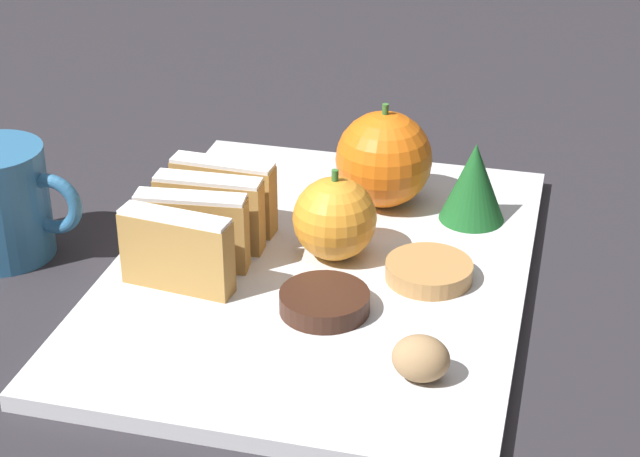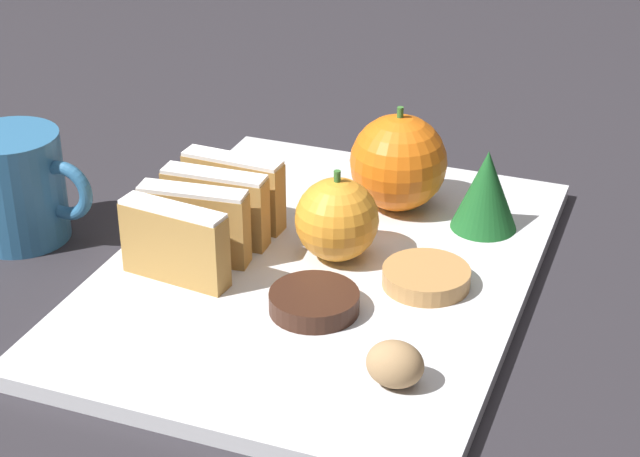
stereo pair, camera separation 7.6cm
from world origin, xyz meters
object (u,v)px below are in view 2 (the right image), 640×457
at_px(walnut, 395,364).
at_px(coffee_mug, 18,187).
at_px(orange_far, 337,219).
at_px(orange_near, 398,162).
at_px(chocolate_cookie, 314,302).

relative_size(walnut, coffee_mug, 0.34).
relative_size(orange_far, coffee_mug, 0.66).
bearing_deg(orange_far, orange_near, 79.52).
distance_m(orange_near, orange_far, 0.10).
bearing_deg(coffee_mug, orange_near, 26.55).
bearing_deg(chocolate_cookie, walnut, -38.74).
height_order(walnut, coffee_mug, coffee_mug).
distance_m(orange_far, walnut, 0.16).
bearing_deg(walnut, orange_near, 106.73).
distance_m(walnut, chocolate_cookie, 0.10).
distance_m(orange_near, chocolate_cookie, 0.17).
bearing_deg(coffee_mug, orange_far, 8.70).
distance_m(orange_far, coffee_mug, 0.25).
height_order(walnut, chocolate_cookie, walnut).
distance_m(orange_near, walnut, 0.24).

